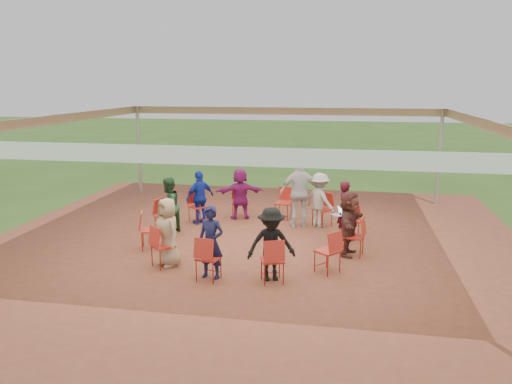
% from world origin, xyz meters
% --- Properties ---
extents(ground, '(80.00, 80.00, 0.00)m').
position_xyz_m(ground, '(0.00, 0.00, 0.00)').
color(ground, '#2E5219').
rests_on(ground, ground).
extents(dirt_patch, '(13.00, 13.00, 0.00)m').
position_xyz_m(dirt_patch, '(0.00, 0.00, 0.01)').
color(dirt_patch, brown).
rests_on(dirt_patch, ground).
extents(tent, '(10.33, 10.33, 3.00)m').
position_xyz_m(tent, '(0.00, 0.00, 2.37)').
color(tent, '#B2B2B7').
rests_on(tent, ground).
extents(chair_0, '(0.56, 0.54, 0.90)m').
position_xyz_m(chair_0, '(2.27, 0.82, 0.45)').
color(chair_0, red).
rests_on(chair_0, ground).
extents(chair_1, '(0.60, 0.61, 0.90)m').
position_xyz_m(chair_1, '(1.56, 1.84, 0.45)').
color(chair_1, red).
rests_on(chair_1, ground).
extents(chair_2, '(0.49, 0.51, 0.90)m').
position_xyz_m(chair_2, '(0.43, 2.37, 0.45)').
color(chair_2, red).
rests_on(chair_2, ground).
extents(chair_3, '(0.54, 0.56, 0.90)m').
position_xyz_m(chair_3, '(-0.82, 2.27, 0.45)').
color(chair_3, red).
rests_on(chair_3, ground).
extents(chair_4, '(0.61, 0.60, 0.90)m').
position_xyz_m(chair_4, '(-1.84, 1.56, 0.45)').
color(chair_4, red).
rests_on(chair_4, ground).
extents(chair_5, '(0.51, 0.49, 0.90)m').
position_xyz_m(chair_5, '(-2.37, 0.43, 0.45)').
color(chair_5, red).
rests_on(chair_5, ground).
extents(chair_6, '(0.56, 0.54, 0.90)m').
position_xyz_m(chair_6, '(-2.27, -0.82, 0.45)').
color(chair_6, red).
rests_on(chair_6, ground).
extents(chair_7, '(0.60, 0.61, 0.90)m').
position_xyz_m(chair_7, '(-1.56, -1.84, 0.45)').
color(chair_7, red).
rests_on(chair_7, ground).
extents(chair_8, '(0.49, 0.51, 0.90)m').
position_xyz_m(chair_8, '(-0.43, -2.37, 0.45)').
color(chair_8, red).
rests_on(chair_8, ground).
extents(chair_9, '(0.54, 0.56, 0.90)m').
position_xyz_m(chair_9, '(0.82, -2.27, 0.45)').
color(chair_9, red).
rests_on(chair_9, ground).
extents(chair_10, '(0.61, 0.60, 0.90)m').
position_xyz_m(chair_10, '(1.84, -1.56, 0.45)').
color(chair_10, red).
rests_on(chair_10, ground).
extents(chair_11, '(0.51, 0.49, 0.90)m').
position_xyz_m(chair_11, '(2.37, -0.43, 0.45)').
color(chair_11, red).
rests_on(chair_11, ground).
extents(person_seated_0, '(0.51, 0.62, 1.46)m').
position_xyz_m(person_seated_0, '(2.16, 0.78, 0.74)').
color(person_seated_0, '#400C18').
rests_on(person_seated_0, ground).
extents(person_seated_1, '(1.02, 0.97, 1.46)m').
position_xyz_m(person_seated_1, '(1.48, 1.75, 0.74)').
color(person_seated_1, '#A8A495').
rests_on(person_seated_1, ground).
extents(person_seated_2, '(1.45, 0.93, 1.46)m').
position_xyz_m(person_seated_2, '(-0.78, 2.16, 0.74)').
color(person_seated_2, '#881A69').
rests_on(person_seated_2, ground).
extents(person_seated_3, '(0.89, 0.94, 1.46)m').
position_xyz_m(person_seated_3, '(-1.75, 1.48, 0.74)').
color(person_seated_3, '#14299D').
rests_on(person_seated_3, ground).
extents(person_seated_4, '(0.53, 0.77, 1.46)m').
position_xyz_m(person_seated_4, '(-2.25, 0.41, 0.74)').
color(person_seated_4, '#224628').
rests_on(person_seated_4, ground).
extents(person_seated_5, '(0.80, 0.77, 1.46)m').
position_xyz_m(person_seated_5, '(-1.48, -1.75, 0.74)').
color(person_seated_5, tan).
rests_on(person_seated_5, ground).
extents(person_seated_6, '(0.59, 0.44, 1.46)m').
position_xyz_m(person_seated_6, '(-0.41, -2.25, 0.74)').
color(person_seated_6, '#151638').
rests_on(person_seated_6, ground).
extents(person_seated_7, '(1.05, 0.76, 1.46)m').
position_xyz_m(person_seated_7, '(0.78, -2.16, 0.74)').
color(person_seated_7, black).
rests_on(person_seated_7, ground).
extents(person_seated_8, '(0.74, 1.42, 1.46)m').
position_xyz_m(person_seated_8, '(2.25, -0.41, 0.74)').
color(person_seated_8, '#522A23').
rests_on(person_seated_8, ground).
extents(standing_person, '(1.22, 0.89, 1.87)m').
position_xyz_m(standing_person, '(0.96, 1.65, 0.94)').
color(standing_person, silver).
rests_on(standing_person, ground).
extents(cable_coil, '(0.37, 0.37, 0.03)m').
position_xyz_m(cable_coil, '(0.63, -0.14, 0.02)').
color(cable_coil, black).
rests_on(cable_coil, ground).
extents(laptop, '(0.33, 0.37, 0.21)m').
position_xyz_m(laptop, '(2.00, 0.72, 0.68)').
color(laptop, '#B7B7BC').
rests_on(laptop, ground).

